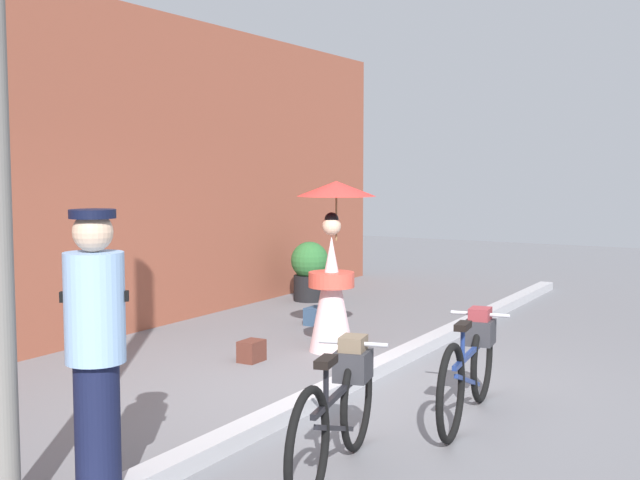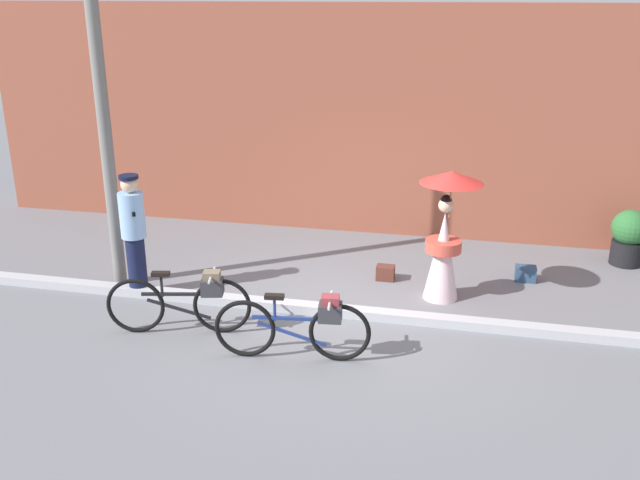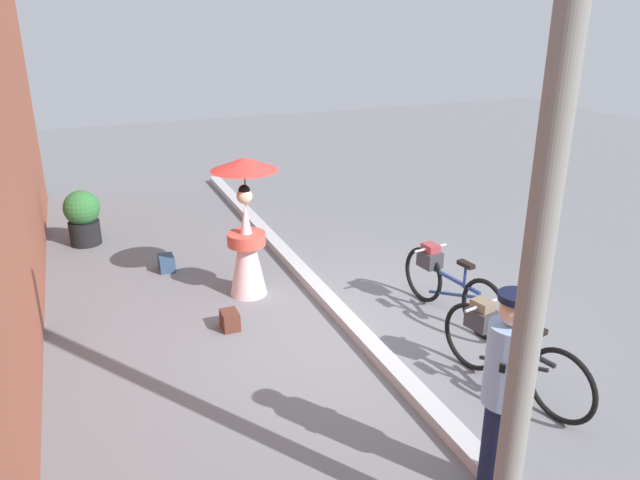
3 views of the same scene
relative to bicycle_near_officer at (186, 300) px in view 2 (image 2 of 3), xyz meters
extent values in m
plane|color=slate|center=(1.65, 0.88, -0.44)|extent=(30.00, 30.00, 0.00)
cube|color=brown|center=(1.65, 4.42, 1.48)|extent=(14.00, 0.40, 3.84)
cube|color=#B2B2B7|center=(1.65, 0.88, -0.38)|extent=(14.00, 0.20, 0.12)
torus|color=black|center=(0.43, 0.09, -0.08)|extent=(0.71, 0.20, 0.72)
torus|color=black|center=(-0.61, -0.13, -0.08)|extent=(0.71, 0.20, 0.72)
cube|color=black|center=(-0.09, -0.02, 0.08)|extent=(0.88, 0.23, 0.04)
cube|color=black|center=(-0.09, -0.02, -0.12)|extent=(0.77, 0.20, 0.28)
cylinder|color=black|center=(-0.28, -0.06, 0.20)|extent=(0.03, 0.03, 0.30)
cube|color=black|center=(-0.28, -0.06, 0.35)|extent=(0.23, 0.14, 0.05)
cylinder|color=silver|center=(0.33, 0.07, 0.33)|extent=(0.13, 0.48, 0.03)
cube|color=#333338|center=(0.33, 0.07, 0.18)|extent=(0.30, 0.27, 0.20)
cube|color=#72604C|center=(0.33, 0.07, 0.31)|extent=(0.23, 0.20, 0.14)
torus|color=black|center=(1.98, -0.27, -0.08)|extent=(0.71, 0.14, 0.71)
torus|color=black|center=(0.90, -0.41, -0.08)|extent=(0.71, 0.14, 0.71)
cube|color=navy|center=(1.44, -0.34, 0.07)|extent=(0.91, 0.15, 0.04)
cube|color=navy|center=(1.44, -0.34, -0.12)|extent=(0.80, 0.13, 0.29)
cylinder|color=navy|center=(1.24, -0.37, 0.19)|extent=(0.03, 0.03, 0.30)
cube|color=black|center=(1.24, -0.37, 0.34)|extent=(0.23, 0.12, 0.05)
cylinder|color=silver|center=(1.87, -0.29, 0.32)|extent=(0.09, 0.48, 0.03)
cube|color=#333338|center=(1.87, -0.29, 0.17)|extent=(0.29, 0.25, 0.20)
cube|color=maroon|center=(1.87, -0.29, 0.30)|extent=(0.22, 0.18, 0.14)
cylinder|color=#141938|center=(-1.14, 0.96, -0.02)|extent=(0.26, 0.26, 0.84)
cylinder|color=#8CB2E0|center=(-1.14, 0.96, 0.72)|extent=(0.34, 0.34, 0.63)
sphere|color=#D8B293|center=(-1.14, 0.96, 1.15)|extent=(0.23, 0.23, 0.23)
cylinder|color=black|center=(-1.14, 0.96, 1.25)|extent=(0.26, 0.26, 0.05)
cube|color=black|center=(-1.14, 0.96, 0.78)|extent=(0.26, 0.33, 0.06)
cone|color=silver|center=(3.01, 1.73, 0.18)|extent=(0.48, 0.48, 1.24)
cylinder|color=#D14C3D|center=(3.01, 1.73, 0.33)|extent=(0.49, 0.49, 0.16)
sphere|color=beige|center=(3.01, 1.73, 0.90)|extent=(0.20, 0.20, 0.20)
sphere|color=black|center=(3.01, 1.73, 0.97)|extent=(0.15, 0.15, 0.15)
cylinder|color=olive|center=(3.06, 1.71, 1.02)|extent=(0.02, 0.02, 0.55)
cone|color=red|center=(3.06, 1.71, 1.29)|extent=(0.84, 0.84, 0.16)
cylinder|color=black|center=(5.74, 3.63, -0.25)|extent=(0.48, 0.48, 0.38)
sphere|color=#2D6B33|center=(5.74, 3.63, 0.16)|extent=(0.55, 0.55, 0.55)
sphere|color=#2D6B33|center=(5.88, 3.55, 0.09)|extent=(0.30, 0.30, 0.30)
cube|color=#592D23|center=(2.18, 2.20, -0.33)|extent=(0.26, 0.19, 0.22)
cube|color=#47241C|center=(2.18, 2.14, -0.27)|extent=(0.22, 0.07, 0.08)
cube|color=navy|center=(4.19, 2.61, -0.33)|extent=(0.30, 0.21, 0.22)
cube|color=#243951|center=(4.19, 2.55, -0.27)|extent=(0.25, 0.07, 0.08)
cylinder|color=slate|center=(-1.57, 1.23, 1.96)|extent=(0.18, 0.18, 4.80)
camera|label=1|loc=(-4.41, -2.40, 1.50)|focal=45.33mm
camera|label=2|loc=(3.29, -7.17, 3.58)|focal=38.82mm
camera|label=3|loc=(-4.11, 3.62, 3.09)|focal=34.45mm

